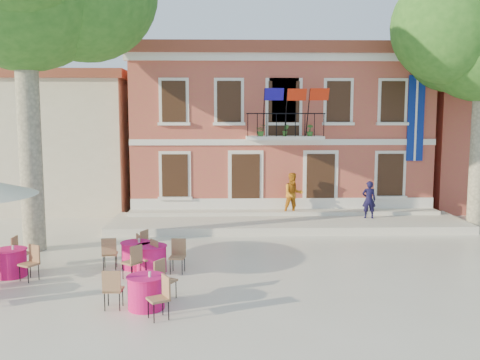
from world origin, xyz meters
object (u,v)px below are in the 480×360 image
cafe_table_3 (151,257)px  cafe_table_0 (11,261)px  cafe_table_1 (146,290)px  pedestrian_navy (369,200)px  pedestrian_orange (293,194)px  cafe_table_4 (136,254)px

cafe_table_3 → cafe_table_0: bearing=-175.5°
cafe_table_0 → cafe_table_1: 4.85m
cafe_table_3 → cafe_table_1: bearing=-84.7°
pedestrian_navy → cafe_table_0: bearing=34.7°
pedestrian_orange → cafe_table_3: pedestrian_orange is taller
cafe_table_0 → cafe_table_3: same height
pedestrian_navy → cafe_table_3: (-7.89, -6.24, -0.63)m
cafe_table_0 → cafe_table_4: bearing=12.4°
pedestrian_orange → cafe_table_4: bearing=-140.1°
cafe_table_1 → cafe_table_4: bearing=103.1°
pedestrian_navy → cafe_table_4: bearing=40.2°
cafe_table_0 → cafe_table_4: size_ratio=1.01×
cafe_table_0 → cafe_table_1: size_ratio=1.00×
pedestrian_navy → cafe_table_3: size_ratio=0.81×
pedestrian_orange → cafe_table_0: size_ratio=0.94×
pedestrian_orange → cafe_table_4: pedestrian_orange is taller
cafe_table_0 → cafe_table_3: (3.84, 0.30, 0.00)m
cafe_table_1 → pedestrian_navy: bearing=50.1°
cafe_table_3 → cafe_table_4: bearing=139.4°
cafe_table_3 → cafe_table_4: same height
pedestrian_navy → cafe_table_0: pedestrian_navy is taller
cafe_table_3 → cafe_table_4: (-0.50, 0.43, 0.00)m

